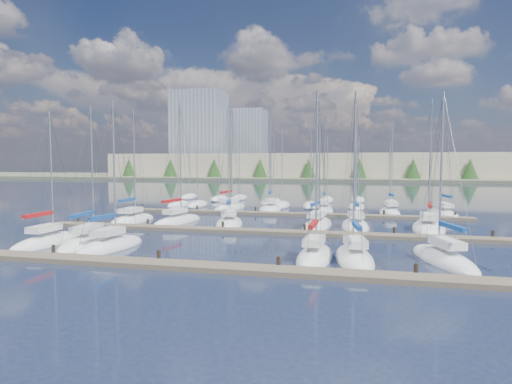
% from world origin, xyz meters
% --- Properties ---
extents(ground, '(400.00, 400.00, 0.00)m').
position_xyz_m(ground, '(0.00, 60.00, 0.00)').
color(ground, '#212A42').
rests_on(ground, ground).
extents(dock_near, '(44.00, 1.93, 1.10)m').
position_xyz_m(dock_near, '(0.00, 2.01, 0.15)').
color(dock_near, '#6B5E4C').
rests_on(dock_near, ground).
extents(dock_mid, '(44.00, 1.93, 1.10)m').
position_xyz_m(dock_mid, '(0.00, 16.01, 0.15)').
color(dock_mid, '#6B5E4C').
rests_on(dock_mid, ground).
extents(dock_far, '(44.00, 1.93, 1.10)m').
position_xyz_m(dock_far, '(0.00, 30.01, 0.15)').
color(dock_far, '#6B5E4C').
rests_on(dock_far, ground).
extents(sailboat_l, '(3.29, 8.37, 12.47)m').
position_xyz_m(sailboat_l, '(8.62, 21.62, 0.18)').
color(sailboat_l, white).
rests_on(sailboat_l, ground).
extents(sailboat_h, '(3.26, 7.94, 13.22)m').
position_xyz_m(sailboat_h, '(-15.61, 20.25, 0.18)').
color(sailboat_h, white).
rests_on(sailboat_h, ground).
extents(sailboat_k, '(3.44, 9.30, 13.74)m').
position_xyz_m(sailboat_k, '(4.83, 21.08, 0.19)').
color(sailboat_k, white).
rests_on(sailboat_k, ground).
extents(sailboat_r, '(3.96, 9.26, 14.55)m').
position_xyz_m(sailboat_r, '(19.25, 34.46, 0.19)').
color(sailboat_r, white).
rests_on(sailboat_r, ground).
extents(sailboat_p, '(2.88, 7.45, 12.58)m').
position_xyz_m(sailboat_p, '(4.51, 34.91, 0.19)').
color(sailboat_p, white).
rests_on(sailboat_p, ground).
extents(sailboat_c, '(3.47, 7.37, 12.07)m').
position_xyz_m(sailboat_c, '(-9.78, 6.54, 0.18)').
color(sailboat_c, white).
rests_on(sailboat_c, ground).
extents(sailboat_i, '(3.95, 8.77, 13.86)m').
position_xyz_m(sailboat_i, '(-10.37, 20.64, 0.19)').
color(sailboat_i, white).
rests_on(sailboat_i, ground).
extents(sailboat_o, '(4.11, 8.56, 15.27)m').
position_xyz_m(sailboat_o, '(-2.88, 35.15, 0.19)').
color(sailboat_o, white).
rests_on(sailboat_o, ground).
extents(sailboat_j, '(4.57, 8.44, 13.49)m').
position_xyz_m(sailboat_j, '(-4.37, 20.33, 0.18)').
color(sailboat_j, white).
rests_on(sailboat_j, ground).
extents(sailboat_f, '(4.40, 8.67, 12.06)m').
position_xyz_m(sailboat_f, '(14.35, 7.53, 0.18)').
color(sailboat_f, white).
rests_on(sailboat_f, ground).
extents(sailboat_e, '(3.42, 7.80, 12.18)m').
position_xyz_m(sailboat_e, '(8.55, 6.50, 0.19)').
color(sailboat_e, white).
rests_on(sailboat_e, ground).
extents(sailboat_m, '(4.28, 10.29, 13.66)m').
position_xyz_m(sailboat_m, '(15.72, 22.07, 0.17)').
color(sailboat_m, white).
rests_on(sailboat_m, ground).
extents(sailboat_d, '(2.60, 7.44, 12.23)m').
position_xyz_m(sailboat_d, '(5.90, 6.31, 0.19)').
color(sailboat_d, white).
rests_on(sailboat_d, ground).
extents(sailboat_n, '(3.97, 8.98, 15.49)m').
position_xyz_m(sailboat_n, '(-8.70, 35.06, 0.20)').
color(sailboat_n, white).
rests_on(sailboat_n, ground).
extents(sailboat_a, '(2.48, 7.93, 11.47)m').
position_xyz_m(sailboat_a, '(-15.68, 6.87, 0.18)').
color(sailboat_a, white).
rests_on(sailboat_a, ground).
extents(sailboat_q, '(2.98, 6.92, 10.13)m').
position_xyz_m(sailboat_q, '(12.94, 34.36, 0.18)').
color(sailboat_q, white).
rests_on(sailboat_q, ground).
extents(sailboat_b, '(3.62, 8.83, 11.88)m').
position_xyz_m(sailboat_b, '(-12.48, 7.80, 0.17)').
color(sailboat_b, white).
rests_on(sailboat_b, ground).
extents(distant_boats, '(36.93, 20.75, 13.30)m').
position_xyz_m(distant_boats, '(-4.34, 43.76, 0.29)').
color(distant_boats, '#9EA0A5').
rests_on(distant_boats, ground).
extents(shoreline, '(400.00, 60.00, 38.00)m').
position_xyz_m(shoreline, '(-13.29, 149.77, 7.44)').
color(shoreline, '#666B51').
rests_on(shoreline, ground).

